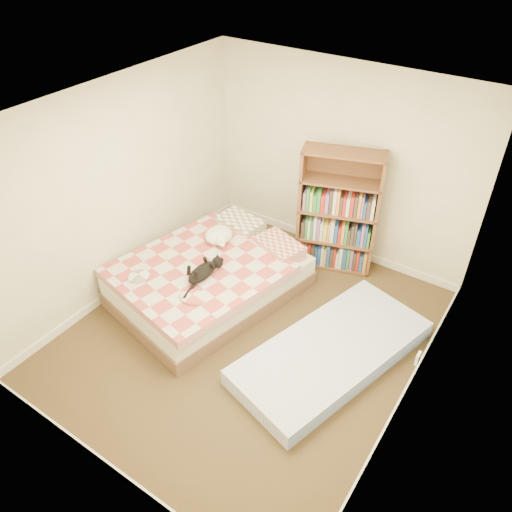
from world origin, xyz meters
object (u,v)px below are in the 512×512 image
Objects in this scene: bookshelf at (337,226)px; white_dog at (219,236)px; bed at (212,277)px; floor_mattress at (332,352)px; black_cat at (204,271)px.

bookshelf reaches higher than white_dog.
white_dog reaches higher than bed.
bed is at bearing -72.03° from white_dog.
black_cat is (-1.55, -0.13, 0.49)m from floor_mattress.
bed is 0.51m from white_dog.
bookshelf reaches higher than floor_mattress.
floor_mattress is at bearing 14.86° from black_cat.
white_dog reaches higher than floor_mattress.
bed is 0.44m from black_cat.
bookshelf is at bearing 73.32° from black_cat.
floor_mattress is 3.05× the size of black_cat.
floor_mattress is (0.73, -1.50, -0.48)m from bookshelf.
floor_mattress is 1.95m from white_dog.
bookshelf is 1.83m from black_cat.
bed is 6.28× the size of white_dog.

